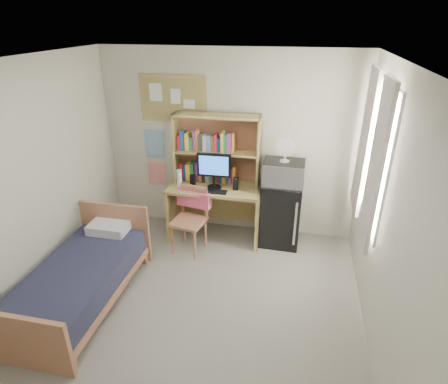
% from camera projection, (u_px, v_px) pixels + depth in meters
% --- Properties ---
extents(floor, '(3.60, 4.20, 0.02)m').
position_uv_depth(floor, '(190.00, 324.00, 3.96)').
color(floor, gray).
rests_on(floor, ground).
extents(ceiling, '(3.60, 4.20, 0.02)m').
position_uv_depth(ceiling, '(177.00, 66.00, 2.84)').
color(ceiling, white).
rests_on(ceiling, wall_back).
extents(wall_back, '(3.60, 0.04, 2.60)m').
position_uv_depth(wall_back, '(229.00, 145.00, 5.26)').
color(wall_back, beige).
rests_on(wall_back, floor).
extents(wall_left, '(0.04, 4.20, 2.60)m').
position_uv_depth(wall_left, '(11.00, 198.00, 3.73)').
color(wall_left, beige).
rests_on(wall_left, floor).
extents(wall_right, '(0.04, 4.20, 2.60)m').
position_uv_depth(wall_right, '(395.00, 237.00, 3.07)').
color(wall_right, beige).
rests_on(wall_right, floor).
extents(window_unit, '(0.10, 1.40, 1.70)m').
position_uv_depth(window_unit, '(373.00, 154.00, 4.01)').
color(window_unit, white).
rests_on(window_unit, wall_right).
extents(curtain_left, '(0.04, 0.55, 1.70)m').
position_uv_depth(curtain_left, '(376.00, 167.00, 3.66)').
color(curtain_left, beige).
rests_on(curtain_left, wall_right).
extents(curtain_right, '(0.04, 0.55, 1.70)m').
position_uv_depth(curtain_right, '(365.00, 143.00, 4.37)').
color(curtain_right, beige).
rests_on(curtain_right, wall_right).
extents(bulletin_board, '(0.94, 0.03, 0.64)m').
position_uv_depth(bulletin_board, '(173.00, 98.00, 5.12)').
color(bulletin_board, tan).
rests_on(bulletin_board, wall_back).
extents(poster_wave, '(0.30, 0.01, 0.42)m').
position_uv_depth(poster_wave, '(155.00, 144.00, 5.47)').
color(poster_wave, '#2969A6').
rests_on(poster_wave, wall_back).
extents(poster_japan, '(0.28, 0.01, 0.36)m').
position_uv_depth(poster_japan, '(157.00, 173.00, 5.67)').
color(poster_japan, red).
rests_on(poster_japan, wall_back).
extents(desk, '(1.30, 0.67, 0.80)m').
position_uv_depth(desk, '(215.00, 211.00, 5.36)').
color(desk, tan).
rests_on(desk, floor).
extents(desk_chair, '(0.53, 0.53, 0.90)m').
position_uv_depth(desk_chair, '(189.00, 221.00, 5.01)').
color(desk_chair, '#AC7451').
rests_on(desk_chair, floor).
extents(mini_fridge, '(0.55, 0.55, 0.91)m').
position_uv_depth(mini_fridge, '(281.00, 213.00, 5.22)').
color(mini_fridge, black).
rests_on(mini_fridge, floor).
extents(bed, '(0.89, 1.77, 0.48)m').
position_uv_depth(bed, '(80.00, 284.00, 4.15)').
color(bed, '#1C1E33').
rests_on(bed, floor).
extents(hutch, '(1.18, 0.33, 0.96)m').
position_uv_depth(hutch, '(217.00, 150.00, 5.12)').
color(hutch, tan).
rests_on(hutch, desk).
extents(monitor, '(0.46, 0.05, 0.49)m').
position_uv_depth(monitor, '(214.00, 171.00, 5.03)').
color(monitor, black).
rests_on(monitor, desk).
extents(keyboard, '(0.40, 0.14, 0.02)m').
position_uv_depth(keyboard, '(212.00, 191.00, 5.01)').
color(keyboard, black).
rests_on(keyboard, desk).
extents(speaker_left, '(0.07, 0.07, 0.17)m').
position_uv_depth(speaker_left, '(193.00, 181.00, 5.15)').
color(speaker_left, black).
rests_on(speaker_left, desk).
extents(speaker_right, '(0.07, 0.07, 0.17)m').
position_uv_depth(speaker_right, '(236.00, 184.00, 5.05)').
color(speaker_right, black).
rests_on(speaker_right, desk).
extents(water_bottle, '(0.07, 0.07, 0.24)m').
position_uv_depth(water_bottle, '(179.00, 178.00, 5.13)').
color(water_bottle, silver).
rests_on(water_bottle, desk).
extents(hoodie, '(0.49, 0.22, 0.22)m').
position_uv_depth(hoodie, '(194.00, 198.00, 5.07)').
color(hoodie, '#E4577A').
rests_on(hoodie, desk_chair).
extents(microwave, '(0.54, 0.42, 0.31)m').
position_uv_depth(microwave, '(284.00, 173.00, 4.94)').
color(microwave, '#BABABF').
rests_on(microwave, mini_fridge).
extents(desk_fan, '(0.25, 0.25, 0.30)m').
position_uv_depth(desk_fan, '(285.00, 151.00, 4.81)').
color(desk_fan, silver).
rests_on(desk_fan, microwave).
extents(pillow, '(0.48, 0.34, 0.11)m').
position_uv_depth(pillow, '(109.00, 227.00, 4.69)').
color(pillow, silver).
rests_on(pillow, bed).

